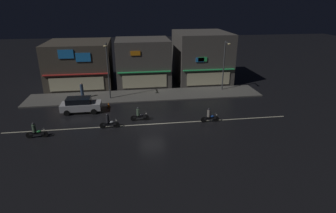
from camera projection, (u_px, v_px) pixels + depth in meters
name	position (u px, v px, depth m)	size (l,w,h in m)	color
ground_plane	(152.00, 124.00, 27.49)	(140.00, 140.00, 0.00)	black
lane_divider_stripe	(152.00, 124.00, 27.48)	(28.46, 0.16, 0.01)	beige
sidewalk_far	(146.00, 95.00, 35.59)	(29.96, 4.67, 0.14)	#5B5954
storefront_left_block	(80.00, 64.00, 39.39)	(8.75, 8.69, 6.21)	#4C443A
storefront_center_block	(143.00, 62.00, 39.66)	(7.53, 6.85, 6.54)	#56514C
storefront_right_block	(201.00, 56.00, 41.76)	(7.74, 9.12, 7.25)	#56514C
streetlamp_west	(108.00, 67.00, 32.69)	(0.44, 1.64, 6.88)	#47494C
streetlamp_mid	(225.00, 62.00, 36.07)	(0.44, 1.64, 6.58)	#47494C
pedestrian_on_sidewalk	(82.00, 91.00, 34.16)	(0.38, 0.38, 1.97)	#334766
parked_car_near_kerb	(80.00, 105.00, 30.19)	(4.30, 1.98, 1.67)	silver
motorcycle_lead	(210.00, 116.00, 27.75)	(1.90, 0.60, 1.52)	black
motorcycle_following	(36.00, 131.00, 24.56)	(1.90, 0.60, 1.52)	black
motorcycle_opposite_lane	(139.00, 115.00, 28.08)	(1.90, 0.60, 1.52)	black
motorcycle_trailing_far	(109.00, 122.00, 26.45)	(1.90, 0.60, 1.52)	black
traffic_cone	(109.00, 105.00, 31.82)	(0.36, 0.36, 0.55)	orange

